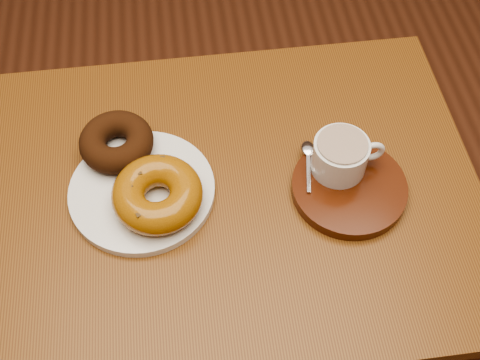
{
  "coord_description": "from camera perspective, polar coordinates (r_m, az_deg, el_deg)",
  "views": [
    {
      "loc": [
        0.04,
        -0.76,
        1.41
      ],
      "look_at": [
        0.1,
        -0.28,
        0.71
      ],
      "focal_mm": 45.0,
      "sensor_mm": 36.0,
      "label": 1
    }
  ],
  "objects": [
    {
      "name": "ground",
      "position": [
        1.6,
        -5.03,
        -6.53
      ],
      "size": [
        6.0,
        6.0,
        0.0
      ],
      "primitive_type": "plane",
      "color": "#5A2F1C",
      "rests_on": "ground"
    },
    {
      "name": "cafe_table",
      "position": [
        0.96,
        -1.19,
        -4.51
      ],
      "size": [
        0.74,
        0.55,
        0.69
      ],
      "rotation": [
        0.0,
        0.0,
        -0.0
      ],
      "color": "brown",
      "rests_on": "ground"
    },
    {
      "name": "donut_plate",
      "position": [
        0.87,
        -9.26,
        -1.0
      ],
      "size": [
        0.21,
        0.21,
        0.01
      ],
      "primitive_type": "cylinder",
      "rotation": [
        0.0,
        0.0,
        0.03
      ],
      "color": "silver",
      "rests_on": "cafe_table"
    },
    {
      "name": "donut_cinnamon",
      "position": [
        0.9,
        -11.64,
        3.56
      ],
      "size": [
        0.14,
        0.14,
        0.04
      ],
      "primitive_type": "torus",
      "rotation": [
        0.0,
        0.0,
        0.32
      ],
      "color": "#32180A",
      "rests_on": "donut_plate"
    },
    {
      "name": "donut_caramel",
      "position": [
        0.83,
        -7.84,
        -1.34
      ],
      "size": [
        0.13,
        0.13,
        0.05
      ],
      "rotation": [
        0.0,
        0.0,
        -0.07
      ],
      "color": "#9A5E10",
      "rests_on": "donut_plate"
    },
    {
      "name": "saucer",
      "position": [
        0.87,
        10.29,
        -0.74
      ],
      "size": [
        0.2,
        0.2,
        0.02
      ],
      "primitive_type": "cylinder",
      "rotation": [
        0.0,
        0.0,
        -0.29
      ],
      "color": "#3E1708",
      "rests_on": "cafe_table"
    },
    {
      "name": "coffee_cup",
      "position": [
        0.86,
        9.56,
        2.31
      ],
      "size": [
        0.1,
        0.08,
        0.06
      ],
      "rotation": [
        0.0,
        0.0,
        0.01
      ],
      "color": "silver",
      "rests_on": "saucer"
    },
    {
      "name": "teaspoon",
      "position": [
        0.89,
        6.48,
        2.55
      ],
      "size": [
        0.03,
        0.09,
        0.01
      ],
      "rotation": [
        0.0,
        0.0,
        -0.18
      ],
      "color": "silver",
      "rests_on": "saucer"
    }
  ]
}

